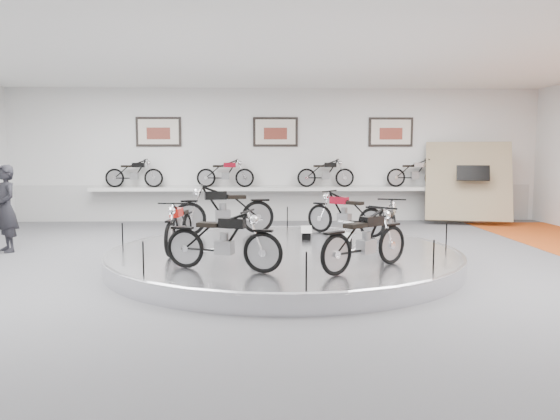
{
  "coord_description": "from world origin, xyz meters",
  "views": [
    {
      "loc": [
        -0.38,
        -9.6,
        2.07
      ],
      "look_at": [
        -0.06,
        0.6,
        1.0
      ],
      "focal_mm": 35.0,
      "sensor_mm": 36.0,
      "label": 1
    }
  ],
  "objects_px": {
    "bike_f": "(389,225)",
    "bike_c": "(179,226)",
    "bike_d": "(223,240)",
    "visitor": "(6,209)",
    "bike_e": "(365,239)",
    "bike_b": "(224,209)",
    "display_platform": "(284,258)",
    "bike_a": "(345,213)",
    "shelf": "(276,189)"
  },
  "relations": [
    {
      "from": "display_platform",
      "to": "visitor",
      "type": "height_order",
      "value": "visitor"
    },
    {
      "from": "bike_b",
      "to": "bike_d",
      "type": "xyz_separation_m",
      "value": [
        0.25,
        -3.65,
        -0.08
      ]
    },
    {
      "from": "bike_e",
      "to": "bike_d",
      "type": "bearing_deg",
      "value": 141.01
    },
    {
      "from": "shelf",
      "to": "bike_f",
      "type": "xyz_separation_m",
      "value": [
        1.92,
        -6.47,
        -0.24
      ]
    },
    {
      "from": "bike_a",
      "to": "bike_f",
      "type": "height_order",
      "value": "bike_a"
    },
    {
      "from": "bike_c",
      "to": "bike_e",
      "type": "xyz_separation_m",
      "value": [
        3.08,
        -1.73,
        0.01
      ]
    },
    {
      "from": "bike_d",
      "to": "visitor",
      "type": "xyz_separation_m",
      "value": [
        -4.78,
        3.38,
        0.15
      ]
    },
    {
      "from": "bike_b",
      "to": "bike_e",
      "type": "bearing_deg",
      "value": 110.98
    },
    {
      "from": "shelf",
      "to": "visitor",
      "type": "xyz_separation_m",
      "value": [
        -5.76,
        -4.79,
        -0.09
      ]
    },
    {
      "from": "bike_a",
      "to": "bike_b",
      "type": "relative_size",
      "value": 0.87
    },
    {
      "from": "bike_f",
      "to": "visitor",
      "type": "height_order",
      "value": "visitor"
    },
    {
      "from": "display_platform",
      "to": "bike_f",
      "type": "height_order",
      "value": "bike_f"
    },
    {
      "from": "bike_b",
      "to": "bike_f",
      "type": "bearing_deg",
      "value": 135.91
    },
    {
      "from": "display_platform",
      "to": "bike_d",
      "type": "xyz_separation_m",
      "value": [
        -0.98,
        -1.76,
        0.62
      ]
    },
    {
      "from": "bike_d",
      "to": "bike_e",
      "type": "height_order",
      "value": "bike_e"
    },
    {
      "from": "bike_f",
      "to": "visitor",
      "type": "bearing_deg",
      "value": 97.6
    },
    {
      "from": "bike_f",
      "to": "bike_a",
      "type": "bearing_deg",
      "value": 36.11
    },
    {
      "from": "bike_d",
      "to": "bike_f",
      "type": "relative_size",
      "value": 1.02
    },
    {
      "from": "display_platform",
      "to": "bike_d",
      "type": "distance_m",
      "value": 2.11
    },
    {
      "from": "shelf",
      "to": "bike_a",
      "type": "distance_m",
      "value": 4.85
    },
    {
      "from": "bike_c",
      "to": "shelf",
      "type": "bearing_deg",
      "value": 168.89
    },
    {
      "from": "shelf",
      "to": "bike_d",
      "type": "height_order",
      "value": "bike_d"
    },
    {
      "from": "shelf",
      "to": "bike_e",
      "type": "bearing_deg",
      "value": -81.86
    },
    {
      "from": "bike_c",
      "to": "visitor",
      "type": "distance_m",
      "value": 4.19
    },
    {
      "from": "shelf",
      "to": "bike_d",
      "type": "xyz_separation_m",
      "value": [
        -0.98,
        -8.16,
        -0.23
      ]
    },
    {
      "from": "bike_d",
      "to": "bike_e",
      "type": "relative_size",
      "value": 0.99
    },
    {
      "from": "display_platform",
      "to": "bike_a",
      "type": "distance_m",
      "value": 2.33
    },
    {
      "from": "bike_c",
      "to": "bike_f",
      "type": "bearing_deg",
      "value": 95.01
    },
    {
      "from": "visitor",
      "to": "bike_a",
      "type": "bearing_deg",
      "value": 47.82
    },
    {
      "from": "shelf",
      "to": "bike_b",
      "type": "bearing_deg",
      "value": -105.24
    },
    {
      "from": "display_platform",
      "to": "shelf",
      "type": "bearing_deg",
      "value": 90.0
    },
    {
      "from": "bike_b",
      "to": "bike_e",
      "type": "height_order",
      "value": "bike_b"
    },
    {
      "from": "bike_a",
      "to": "bike_c",
      "type": "height_order",
      "value": "bike_a"
    },
    {
      "from": "bike_f",
      "to": "bike_e",
      "type": "bearing_deg",
      "value": 176.11
    },
    {
      "from": "shelf",
      "to": "bike_a",
      "type": "xyz_separation_m",
      "value": [
        1.39,
        -4.64,
        -0.22
      ]
    },
    {
      "from": "bike_e",
      "to": "visitor",
      "type": "height_order",
      "value": "visitor"
    },
    {
      "from": "shelf",
      "to": "bike_b",
      "type": "relative_size",
      "value": 5.86
    },
    {
      "from": "bike_b",
      "to": "bike_c",
      "type": "bearing_deg",
      "value": 58.26
    },
    {
      "from": "bike_a",
      "to": "bike_f",
      "type": "distance_m",
      "value": 1.9
    },
    {
      "from": "bike_f",
      "to": "bike_c",
      "type": "bearing_deg",
      "value": 109.56
    },
    {
      "from": "bike_d",
      "to": "visitor",
      "type": "height_order",
      "value": "visitor"
    },
    {
      "from": "shelf",
      "to": "visitor",
      "type": "bearing_deg",
      "value": -140.28
    },
    {
      "from": "display_platform",
      "to": "visitor",
      "type": "bearing_deg",
      "value": 164.35
    },
    {
      "from": "shelf",
      "to": "bike_a",
      "type": "bearing_deg",
      "value": -73.31
    },
    {
      "from": "display_platform",
      "to": "bike_e",
      "type": "xyz_separation_m",
      "value": [
        1.17,
        -1.77,
        0.62
      ]
    },
    {
      "from": "visitor",
      "to": "display_platform",
      "type": "bearing_deg",
      "value": 31.03
    },
    {
      "from": "bike_a",
      "to": "bike_c",
      "type": "relative_size",
      "value": 1.04
    },
    {
      "from": "bike_c",
      "to": "bike_e",
      "type": "bearing_deg",
      "value": 66.1
    },
    {
      "from": "visitor",
      "to": "bike_c",
      "type": "bearing_deg",
      "value": 23.4
    },
    {
      "from": "shelf",
      "to": "bike_f",
      "type": "distance_m",
      "value": 6.75
    }
  ]
}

